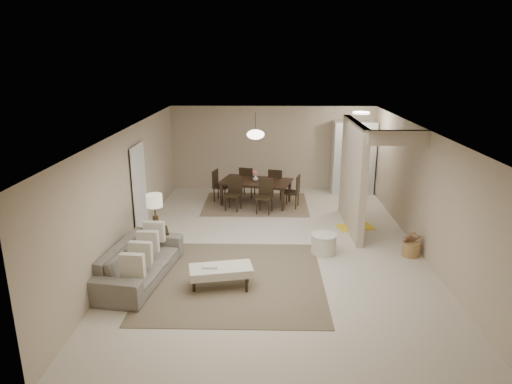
{
  "coord_description": "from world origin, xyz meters",
  "views": [
    {
      "loc": [
        -0.18,
        -8.92,
        3.88
      ],
      "look_at": [
        -0.4,
        0.58,
        1.05
      ],
      "focal_mm": 32.0,
      "sensor_mm": 36.0,
      "label": 1
    }
  ],
  "objects_px": {
    "round_pouf": "(324,244)",
    "pantry_cabinet": "(353,158)",
    "ottoman_bench": "(221,271)",
    "side_table": "(157,242)",
    "sofa": "(140,262)",
    "wicker_basket": "(411,249)",
    "dining_table": "(256,193)"
  },
  "relations": [
    {
      "from": "pantry_cabinet",
      "to": "ottoman_bench",
      "type": "bearing_deg",
      "value": -119.24
    },
    {
      "from": "ottoman_bench",
      "to": "dining_table",
      "type": "distance_m",
      "value": 4.72
    },
    {
      "from": "side_table",
      "to": "sofa",
      "type": "bearing_deg",
      "value": -92.61
    },
    {
      "from": "ottoman_bench",
      "to": "side_table",
      "type": "bearing_deg",
      "value": 124.41
    },
    {
      "from": "round_pouf",
      "to": "wicker_basket",
      "type": "xyz_separation_m",
      "value": [
        1.75,
        -0.08,
        -0.06
      ]
    },
    {
      "from": "sofa",
      "to": "side_table",
      "type": "distance_m",
      "value": 1.1
    },
    {
      "from": "side_table",
      "to": "wicker_basket",
      "type": "height_order",
      "value": "side_table"
    },
    {
      "from": "wicker_basket",
      "to": "dining_table",
      "type": "bearing_deg",
      "value": 134.34
    },
    {
      "from": "ottoman_bench",
      "to": "round_pouf",
      "type": "height_order",
      "value": "round_pouf"
    },
    {
      "from": "pantry_cabinet",
      "to": "round_pouf",
      "type": "distance_m",
      "value": 4.7
    },
    {
      "from": "sofa",
      "to": "ottoman_bench",
      "type": "relative_size",
      "value": 1.96
    },
    {
      "from": "wicker_basket",
      "to": "ottoman_bench",
      "type": "bearing_deg",
      "value": -159.28
    },
    {
      "from": "pantry_cabinet",
      "to": "dining_table",
      "type": "height_order",
      "value": "pantry_cabinet"
    },
    {
      "from": "wicker_basket",
      "to": "side_table",
      "type": "bearing_deg",
      "value": -179.94
    },
    {
      "from": "dining_table",
      "to": "round_pouf",
      "type": "bearing_deg",
      "value": -50.82
    },
    {
      "from": "pantry_cabinet",
      "to": "side_table",
      "type": "xyz_separation_m",
      "value": [
        -4.75,
        -4.51,
        -0.8
      ]
    },
    {
      "from": "sofa",
      "to": "ottoman_bench",
      "type": "xyz_separation_m",
      "value": [
        1.49,
        -0.3,
        -0.02
      ]
    },
    {
      "from": "round_pouf",
      "to": "pantry_cabinet",
      "type": "bearing_deg",
      "value": 73.04
    },
    {
      "from": "side_table",
      "to": "round_pouf",
      "type": "xyz_separation_m",
      "value": [
        3.4,
        0.08,
        -0.05
      ]
    },
    {
      "from": "ottoman_bench",
      "to": "wicker_basket",
      "type": "distance_m",
      "value": 3.97
    },
    {
      "from": "round_pouf",
      "to": "dining_table",
      "type": "bearing_deg",
      "value": 114.54
    },
    {
      "from": "sofa",
      "to": "wicker_basket",
      "type": "height_order",
      "value": "sofa"
    },
    {
      "from": "ottoman_bench",
      "to": "dining_table",
      "type": "relative_size",
      "value": 0.62
    },
    {
      "from": "ottoman_bench",
      "to": "side_table",
      "type": "height_order",
      "value": "side_table"
    },
    {
      "from": "sofa",
      "to": "side_table",
      "type": "xyz_separation_m",
      "value": [
        0.05,
        1.1,
        -0.08
      ]
    },
    {
      "from": "ottoman_bench",
      "to": "side_table",
      "type": "relative_size",
      "value": 2.28
    },
    {
      "from": "side_table",
      "to": "dining_table",
      "type": "bearing_deg",
      "value": 59.63
    },
    {
      "from": "sofa",
      "to": "wicker_basket",
      "type": "bearing_deg",
      "value": -69.79
    },
    {
      "from": "sofa",
      "to": "wicker_basket",
      "type": "xyz_separation_m",
      "value": [
        5.2,
        1.1,
        -0.19
      ]
    },
    {
      "from": "side_table",
      "to": "dining_table",
      "type": "height_order",
      "value": "dining_table"
    },
    {
      "from": "ottoman_bench",
      "to": "pantry_cabinet",
      "type": "bearing_deg",
      "value": 49.21
    },
    {
      "from": "sofa",
      "to": "dining_table",
      "type": "xyz_separation_m",
      "value": [
        1.98,
        4.39,
        -0.0
      ]
    }
  ]
}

